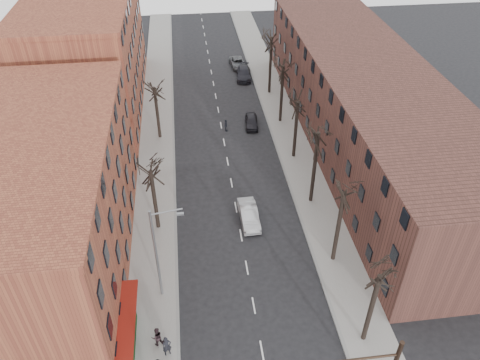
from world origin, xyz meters
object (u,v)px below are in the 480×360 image
object	(u,v)px
parked_car_near	(251,121)
parked_car_mid	(244,73)
pedestrian_a	(167,346)
silver_sedan	(249,215)

from	to	relation	value
parked_car_near	parked_car_mid	distance (m)	13.92
parked_car_near	pedestrian_a	distance (m)	32.61
silver_sedan	pedestrian_a	world-z (taller)	pedestrian_a
silver_sedan	parked_car_near	distance (m)	17.69
parked_car_near	parked_car_mid	bearing A→B (deg)	91.83
silver_sedan	pedestrian_a	bearing A→B (deg)	-121.90
silver_sedan	parked_car_near	size ratio (longest dim) A/B	1.19
silver_sedan	parked_car_mid	bearing A→B (deg)	81.52
parked_car_mid	pedestrian_a	distance (m)	46.18
silver_sedan	pedestrian_a	distance (m)	15.47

